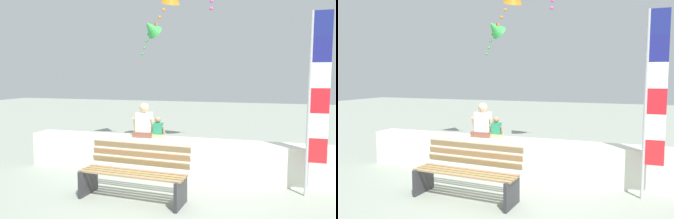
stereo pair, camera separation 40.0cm
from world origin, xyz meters
TOP-DOWN VIEW (x-y plane):
  - ground_plane at (0.00, 0.00)m, footprint 40.00×40.00m
  - seawall_ledge at (0.00, 0.89)m, footprint 6.96×0.54m
  - park_bench at (-0.51, -0.62)m, footprint 1.82×0.72m
  - person_adult at (-0.92, 0.94)m, footprint 0.47×0.34m
  - person_child at (-0.62, 0.94)m, footprint 0.29×0.21m
  - flag_banner at (2.31, 0.33)m, footprint 0.34×0.05m
  - kite_green at (-1.70, 3.51)m, footprint 0.74×0.77m

SIDE VIEW (x-z plane):
  - ground_plane at x=0.00m, z-range 0.00..0.00m
  - seawall_ledge at x=0.00m, z-range 0.00..0.74m
  - park_bench at x=-0.51m, z-range -0.02..0.87m
  - person_child at x=-0.62m, z-range 0.69..1.13m
  - person_adult at x=-0.92m, z-range 0.66..1.38m
  - flag_banner at x=2.31m, z-range 0.17..3.24m
  - kite_green at x=-1.70m, z-range 2.84..3.91m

